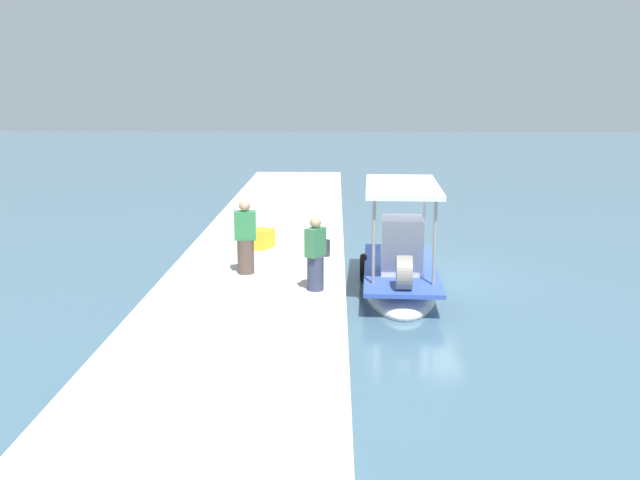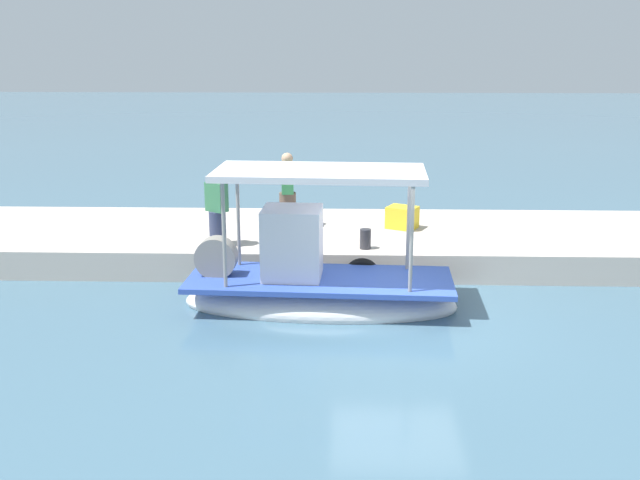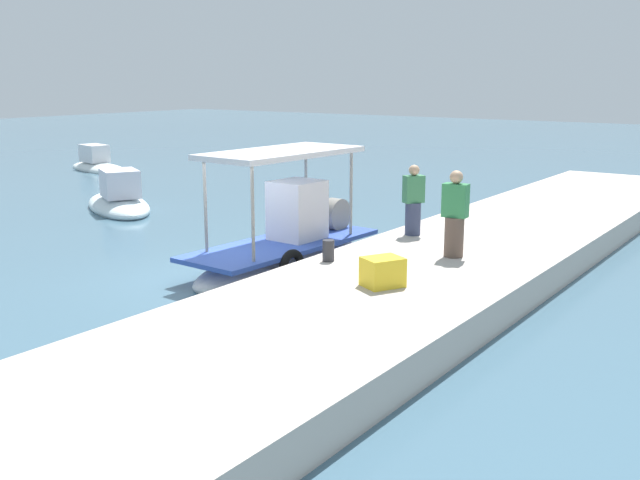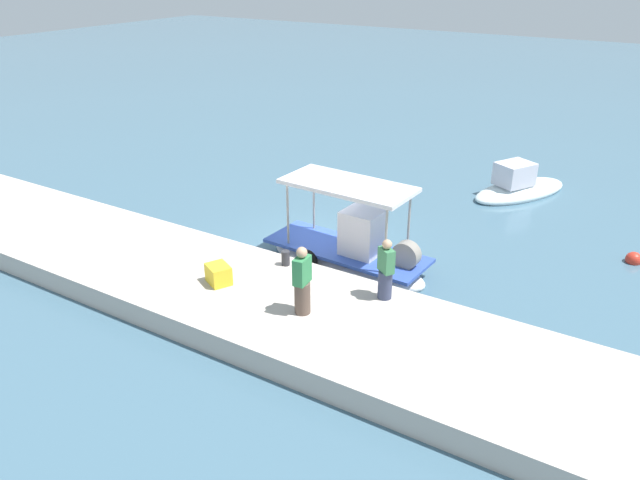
{
  "view_description": "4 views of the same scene",
  "coord_description": "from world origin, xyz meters",
  "px_view_note": "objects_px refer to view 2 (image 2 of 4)",
  "views": [
    {
      "loc": [
        19.13,
        -2.21,
        5.11
      ],
      "look_at": [
        0.81,
        -2.62,
        1.13
      ],
      "focal_mm": 40.46,
      "sensor_mm": 36.0,
      "label": 1
    },
    {
      "loc": [
        1.07,
        12.7,
        4.99
      ],
      "look_at": [
        1.54,
        -2.63,
        0.78
      ],
      "focal_mm": 41.03,
      "sensor_mm": 36.0,
      "label": 2
    },
    {
      "loc": [
        -11.27,
        -10.67,
        4.29
      ],
      "look_at": [
        1.13,
        -1.86,
        0.89
      ],
      "focal_mm": 41.32,
      "sensor_mm": 36.0,
      "label": 3
    },
    {
      "loc": [
        9.59,
        -15.24,
        8.72
      ],
      "look_at": [
        1.16,
        -1.6,
        1.22
      ],
      "focal_mm": 34.53,
      "sensor_mm": 36.0,
      "label": 4
    }
  ],
  "objects_px": {
    "fisherman_by_crate": "(217,212)",
    "cargo_crate": "(402,217)",
    "mooring_bollard": "(365,239)",
    "main_fishing_boat": "(315,284)",
    "fisherman_near_bollard": "(288,193)"
  },
  "relations": [
    {
      "from": "fisherman_by_crate",
      "to": "cargo_crate",
      "type": "height_order",
      "value": "fisherman_by_crate"
    },
    {
      "from": "fisherman_by_crate",
      "to": "mooring_bollard",
      "type": "bearing_deg",
      "value": 176.85
    },
    {
      "from": "main_fishing_boat",
      "to": "cargo_crate",
      "type": "relative_size",
      "value": 7.95
    },
    {
      "from": "main_fishing_boat",
      "to": "mooring_bollard",
      "type": "height_order",
      "value": "main_fishing_boat"
    },
    {
      "from": "fisherman_by_crate",
      "to": "mooring_bollard",
      "type": "distance_m",
      "value": 3.27
    },
    {
      "from": "fisherman_near_bollard",
      "to": "fisherman_by_crate",
      "type": "bearing_deg",
      "value": 50.6
    },
    {
      "from": "cargo_crate",
      "to": "mooring_bollard",
      "type": "bearing_deg",
      "value": 62.86
    },
    {
      "from": "main_fishing_boat",
      "to": "mooring_bollard",
      "type": "bearing_deg",
      "value": -118.43
    },
    {
      "from": "fisherman_near_bollard",
      "to": "cargo_crate",
      "type": "distance_m",
      "value": 2.8
    },
    {
      "from": "fisherman_by_crate",
      "to": "fisherman_near_bollard",
      "type": "bearing_deg",
      "value": -129.4
    },
    {
      "from": "main_fishing_boat",
      "to": "mooring_bollard",
      "type": "distance_m",
      "value": 2.18
    },
    {
      "from": "main_fishing_boat",
      "to": "cargo_crate",
      "type": "height_order",
      "value": "main_fishing_boat"
    },
    {
      "from": "fisherman_near_bollard",
      "to": "mooring_bollard",
      "type": "distance_m",
      "value": 2.68
    },
    {
      "from": "fisherman_by_crate",
      "to": "mooring_bollard",
      "type": "relative_size",
      "value": 3.81
    },
    {
      "from": "fisherman_near_bollard",
      "to": "mooring_bollard",
      "type": "relative_size",
      "value": 4.13
    }
  ]
}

